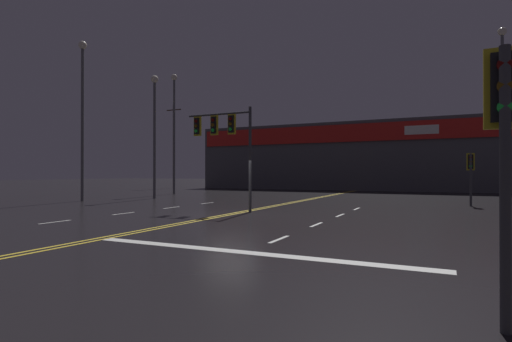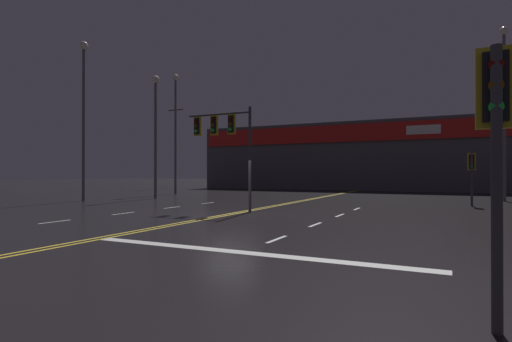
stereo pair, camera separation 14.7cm
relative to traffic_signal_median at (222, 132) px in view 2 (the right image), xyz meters
name	(u,v)px [view 2 (the right image)]	position (x,y,z in m)	size (l,w,h in m)	color
ground_plane	(229,214)	(1.13, -1.25, -3.96)	(200.00, 200.00, 0.00)	black
road_markings	(231,218)	(1.99, -2.64, -3.95)	(13.84, 60.00, 0.01)	gold
traffic_signal_median	(222,132)	(0.00, 0.00, 0.00)	(3.59, 0.36, 5.09)	#38383D
traffic_signal_corner_northeast	(472,167)	(11.33, 8.84, -1.73)	(0.42, 0.36, 3.04)	#38383D
traffic_signal_corner_southeast	(496,121)	(10.72, -11.56, -1.45)	(0.42, 0.36, 3.41)	#38383D
streetlight_near_left	(504,93)	(13.52, 14.44, 3.35)	(0.56, 0.56, 11.80)	#59595E
streetlight_median_approach	(175,119)	(-12.32, 12.35, 2.88)	(0.56, 0.56, 10.93)	#59595E
streetlight_far_left	(84,101)	(-12.26, 2.15, 2.86)	(0.56, 0.56, 10.90)	#59595E
streetlight_far_right	(156,120)	(-9.68, 6.48, 1.95)	(0.56, 0.56, 9.23)	#59595E
building_backdrop	(365,157)	(1.13, 31.17, -0.15)	(38.15, 10.23, 7.58)	#4C4C51
utility_pole_row	(344,141)	(0.35, 24.10, 1.30)	(47.56, 0.26, 10.58)	#4C3828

